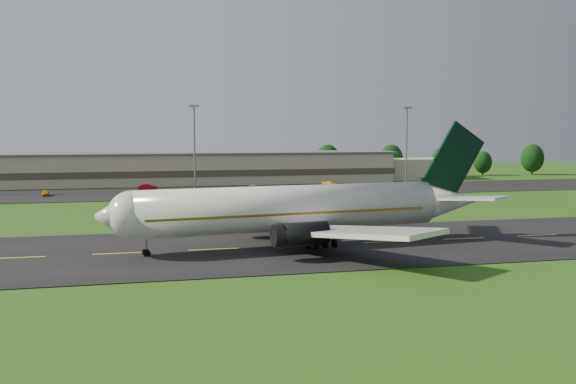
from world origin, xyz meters
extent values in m
plane|color=#234C13|center=(0.00, 0.00, 0.00)|extent=(360.00, 360.00, 0.00)
cube|color=black|center=(0.00, 0.00, 0.05)|extent=(220.00, 30.00, 0.10)
cube|color=black|center=(0.00, 72.00, 0.05)|extent=(260.00, 30.00, 0.10)
cylinder|color=white|center=(9.43, 0.00, 4.80)|extent=(38.40, 10.07, 5.60)
sphere|color=white|center=(-9.44, -2.25, 4.80)|extent=(5.60, 5.60, 5.60)
cone|color=white|center=(-11.42, -2.49, 4.80)|extent=(4.61, 5.81, 5.38)
cone|color=white|center=(31.77, 2.67, 4.80)|extent=(9.59, 6.52, 5.49)
cube|color=brown|center=(8.93, -0.06, 4.45)|extent=(35.42, 9.75, 0.28)
cube|color=black|center=(-10.03, -2.33, 5.35)|extent=(2.34, 3.22, 0.65)
cube|color=white|center=(14.21, -10.51, 3.30)|extent=(15.73, 19.88, 2.20)
cube|color=white|center=(11.60, 11.34, 3.30)|extent=(12.29, 20.20, 2.20)
cube|color=white|center=(32.36, -2.29, 5.70)|extent=(8.14, 9.26, 0.91)
cube|color=white|center=(31.18, 7.63, 5.70)|extent=(6.80, 9.37, 0.91)
cube|color=black|center=(30.28, 2.49, 6.60)|extent=(5.03, 1.14, 3.00)
cube|color=black|center=(32.76, 2.79, 10.30)|extent=(9.42, 1.57, 10.55)
cylinder|color=black|center=(8.89, -8.12, 2.90)|extent=(5.88, 3.35, 2.70)
cylinder|color=black|center=(6.99, 7.77, 2.90)|extent=(5.88, 3.35, 2.70)
cube|color=#C5B596|center=(0.00, 96.00, 4.00)|extent=(120.00, 15.00, 8.00)
cube|color=#4C4438|center=(0.00, 96.00, 3.20)|extent=(121.00, 15.40, 1.60)
cube|color=#595B60|center=(0.00, 96.00, 8.15)|extent=(122.00, 16.00, 0.50)
cube|color=#C5B596|center=(70.00, 98.00, 3.00)|extent=(28.00, 11.00, 6.00)
cylinder|color=gray|center=(5.00, 80.00, 10.00)|extent=(0.44, 0.44, 20.00)
cube|color=gray|center=(5.00, 80.00, 20.10)|extent=(2.40, 1.20, 0.50)
cylinder|color=gray|center=(60.00, 80.00, 10.00)|extent=(0.44, 0.44, 20.00)
cube|color=gray|center=(60.00, 80.00, 20.10)|extent=(2.40, 1.20, 0.50)
cylinder|color=black|center=(-37.75, 104.63, 1.17)|extent=(0.56, 0.56, 2.34)
ellipsoid|color=black|center=(-37.75, 104.63, 4.03)|extent=(5.46, 5.46, 6.82)
cylinder|color=black|center=(46.74, 106.83, 1.58)|extent=(0.56, 0.56, 3.16)
ellipsoid|color=black|center=(46.74, 106.83, 5.44)|extent=(7.37, 7.37, 9.21)
cylinder|color=black|center=(66.66, 106.16, 1.56)|extent=(0.56, 0.56, 3.13)
ellipsoid|color=black|center=(66.66, 106.16, 5.39)|extent=(7.30, 7.30, 9.12)
cylinder|color=black|center=(83.66, 106.79, 1.37)|extent=(0.56, 0.56, 2.75)
ellipsoid|color=black|center=(83.66, 106.79, 4.73)|extent=(6.41, 6.41, 8.01)
cylinder|color=black|center=(98.29, 107.42, 1.21)|extent=(0.56, 0.56, 2.42)
ellipsoid|color=black|center=(98.29, 107.42, 4.16)|extent=(5.64, 5.64, 7.05)
cylinder|color=black|center=(115.33, 106.38, 1.54)|extent=(0.56, 0.56, 3.08)
ellipsoid|color=black|center=(115.33, 106.38, 5.31)|extent=(7.20, 7.20, 8.99)
imported|color=orange|center=(-28.08, 70.77, 0.72)|extent=(1.88, 3.80, 1.24)
imported|color=#9B0A0F|center=(-6.27, 78.96, 0.84)|extent=(4.70, 2.39, 1.48)
imported|color=silver|center=(17.83, 72.01, 0.78)|extent=(3.31, 5.25, 1.35)
imported|color=#D09C0C|center=(38.62, 77.35, 0.81)|extent=(4.67, 5.04, 1.42)
camera|label=1|loc=(-8.91, -75.83, 14.37)|focal=40.00mm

